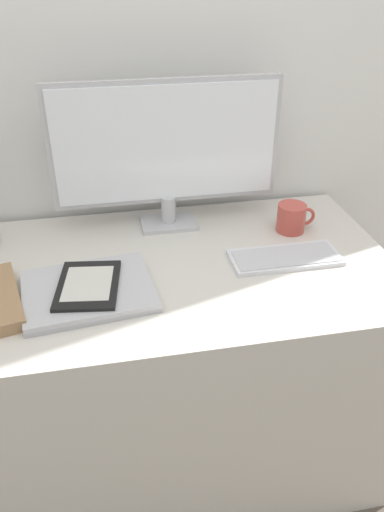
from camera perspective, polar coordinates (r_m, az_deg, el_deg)
ground_plane at (r=1.68m, az=-1.20°, el=-25.83°), size 10.00×10.00×0.00m
wall_back at (r=1.49m, az=-5.90°, el=23.11°), size 3.60×0.05×2.40m
desk at (r=1.53m, az=-2.64°, el=-12.44°), size 1.20×0.67×0.71m
monitor at (r=1.41m, az=-2.92°, el=12.13°), size 0.64×0.11×0.42m
keyboard at (r=1.35m, az=10.58°, el=-0.16°), size 0.29×0.12×0.01m
laptop at (r=1.21m, az=-11.77°, el=-3.90°), size 0.33×0.27×0.02m
ereader at (r=1.20m, az=-11.79°, el=-3.23°), size 0.17×0.22×0.01m
coffee_mug at (r=1.48m, az=11.35°, el=4.30°), size 0.11×0.08×0.08m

